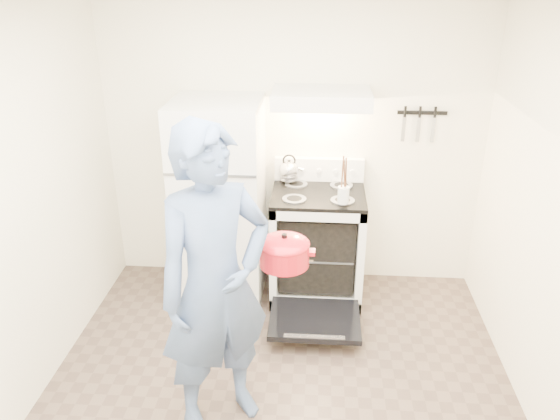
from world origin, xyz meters
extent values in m
plane|color=brown|center=(0.00, 0.00, 0.00)|extent=(3.60, 3.60, 0.00)
cube|color=white|center=(0.00, 1.80, 1.25)|extent=(3.20, 0.02, 2.50)
cube|color=white|center=(-0.58, 1.45, 0.85)|extent=(0.70, 0.70, 1.70)
cube|color=white|center=(0.23, 1.48, 0.46)|extent=(0.76, 0.65, 0.92)
cube|color=black|center=(0.23, 1.48, 0.94)|extent=(0.76, 0.65, 0.03)
cube|color=white|center=(0.23, 1.76, 1.05)|extent=(0.76, 0.07, 0.20)
cube|color=black|center=(0.23, 0.88, 0.12)|extent=(0.70, 0.54, 0.04)
cube|color=gray|center=(0.23, 1.48, 0.44)|extent=(0.60, 0.52, 0.01)
cube|color=white|center=(0.23, 1.55, 1.71)|extent=(0.76, 0.50, 0.12)
cube|color=black|center=(1.05, 1.79, 1.55)|extent=(0.40, 0.02, 0.03)
cylinder|color=#957252|center=(0.19, 1.39, 0.45)|extent=(0.34, 0.34, 0.02)
cylinder|color=silver|center=(0.42, 1.22, 1.05)|extent=(0.11, 0.11, 0.13)
imported|color=#364C6F|center=(-0.35, -0.01, 0.97)|extent=(0.84, 0.80, 1.94)
camera|label=1|loc=(0.22, -2.64, 2.65)|focal=35.00mm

